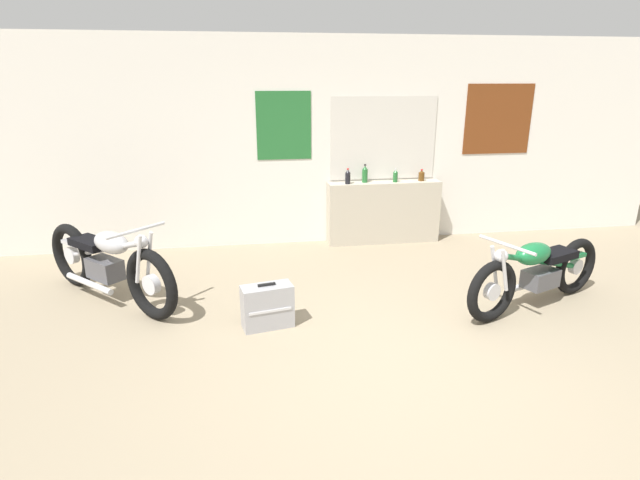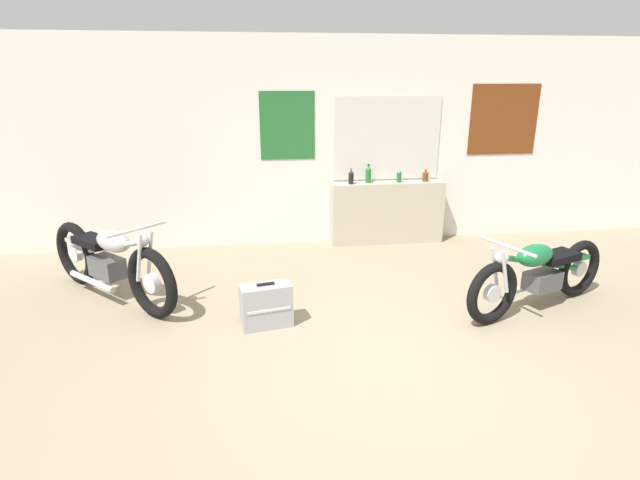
{
  "view_description": "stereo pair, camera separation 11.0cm",
  "coord_description": "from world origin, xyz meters",
  "px_view_note": "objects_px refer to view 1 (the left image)",
  "views": [
    {
      "loc": [
        -1.17,
        -3.39,
        2.27
      ],
      "look_at": [
        -0.43,
        1.33,
        0.7
      ],
      "focal_mm": 28.0,
      "sensor_mm": 36.0,
      "label": 1
    },
    {
      "loc": [
        -1.06,
        -3.41,
        2.27
      ],
      "look_at": [
        -0.43,
        1.33,
        0.7
      ],
      "focal_mm": 28.0,
      "sensor_mm": 36.0,
      "label": 2
    }
  ],
  "objects_px": {
    "bottle_left_center": "(365,174)",
    "bottle_center": "(395,176)",
    "hard_case_silver": "(267,306)",
    "bottle_leftmost": "(348,177)",
    "motorcycle_silver": "(108,263)",
    "motorcycle_green": "(537,272)",
    "bottle_right_center": "(421,176)"
  },
  "relations": [
    {
      "from": "bottle_leftmost",
      "to": "hard_case_silver",
      "type": "relative_size",
      "value": 0.42
    },
    {
      "from": "hard_case_silver",
      "to": "bottle_center",
      "type": "bearing_deg",
      "value": 50.24
    },
    {
      "from": "motorcycle_silver",
      "to": "motorcycle_green",
      "type": "bearing_deg",
      "value": -10.68
    },
    {
      "from": "bottle_leftmost",
      "to": "bottle_left_center",
      "type": "height_order",
      "value": "bottle_left_center"
    },
    {
      "from": "bottle_leftmost",
      "to": "bottle_center",
      "type": "bearing_deg",
      "value": 1.99
    },
    {
      "from": "bottle_left_center",
      "to": "motorcycle_green",
      "type": "bearing_deg",
      "value": -61.96
    },
    {
      "from": "bottle_center",
      "to": "motorcycle_silver",
      "type": "relative_size",
      "value": 0.12
    },
    {
      "from": "bottle_leftmost",
      "to": "hard_case_silver",
      "type": "xyz_separation_m",
      "value": [
        -1.24,
        -2.29,
        -0.76
      ]
    },
    {
      "from": "motorcycle_silver",
      "to": "hard_case_silver",
      "type": "height_order",
      "value": "motorcycle_silver"
    },
    {
      "from": "hard_case_silver",
      "to": "motorcycle_green",
      "type": "bearing_deg",
      "value": 0.4
    },
    {
      "from": "bottle_right_center",
      "to": "motorcycle_silver",
      "type": "bearing_deg",
      "value": -159.06
    },
    {
      "from": "bottle_right_center",
      "to": "bottle_center",
      "type": "bearing_deg",
      "value": -176.17
    },
    {
      "from": "bottle_center",
      "to": "hard_case_silver",
      "type": "relative_size",
      "value": 0.37
    },
    {
      "from": "bottle_left_center",
      "to": "bottle_center",
      "type": "xyz_separation_m",
      "value": [
        0.43,
        -0.04,
        -0.03
      ]
    },
    {
      "from": "bottle_leftmost",
      "to": "hard_case_silver",
      "type": "distance_m",
      "value": 2.71
    },
    {
      "from": "bottle_left_center",
      "to": "motorcycle_green",
      "type": "height_order",
      "value": "bottle_left_center"
    },
    {
      "from": "motorcycle_green",
      "to": "hard_case_silver",
      "type": "relative_size",
      "value": 3.6
    },
    {
      "from": "motorcycle_green",
      "to": "bottle_right_center",
      "type": "bearing_deg",
      "value": 100.45
    },
    {
      "from": "bottle_center",
      "to": "hard_case_silver",
      "type": "bearing_deg",
      "value": -129.76
    },
    {
      "from": "bottle_right_center",
      "to": "motorcycle_green",
      "type": "relative_size",
      "value": 0.09
    },
    {
      "from": "bottle_right_center",
      "to": "motorcycle_green",
      "type": "distance_m",
      "value": 2.43
    },
    {
      "from": "hard_case_silver",
      "to": "bottle_leftmost",
      "type": "bearing_deg",
      "value": 61.48
    },
    {
      "from": "bottle_center",
      "to": "motorcycle_green",
      "type": "height_order",
      "value": "bottle_center"
    },
    {
      "from": "bottle_left_center",
      "to": "motorcycle_green",
      "type": "xyz_separation_m",
      "value": [
        1.24,
        -2.33,
        -0.6
      ]
    },
    {
      "from": "bottle_leftmost",
      "to": "bottle_right_center",
      "type": "bearing_deg",
      "value": 2.66
    },
    {
      "from": "bottle_left_center",
      "to": "motorcycle_silver",
      "type": "bearing_deg",
      "value": -154.01
    },
    {
      "from": "hard_case_silver",
      "to": "bottle_right_center",
      "type": "bearing_deg",
      "value": 45.32
    },
    {
      "from": "bottle_right_center",
      "to": "hard_case_silver",
      "type": "distance_m",
      "value": 3.37
    },
    {
      "from": "bottle_left_center",
      "to": "motorcycle_silver",
      "type": "distance_m",
      "value": 3.5
    },
    {
      "from": "bottle_right_center",
      "to": "motorcycle_green",
      "type": "bearing_deg",
      "value": -79.55
    },
    {
      "from": "bottle_left_center",
      "to": "bottle_right_center",
      "type": "height_order",
      "value": "bottle_left_center"
    },
    {
      "from": "bottle_right_center",
      "to": "bottle_left_center",
      "type": "bearing_deg",
      "value": 179.04
    }
  ]
}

